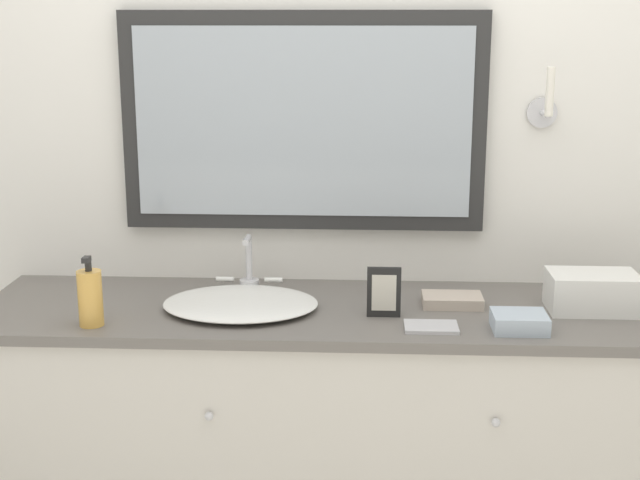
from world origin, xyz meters
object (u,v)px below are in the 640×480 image
(sink_basin, at_px, (241,302))
(soap_bottle, at_px, (90,297))
(picture_frame, at_px, (384,292))
(appliance_box, at_px, (593,292))

(sink_basin, bearing_deg, soap_bottle, -156.77)
(sink_basin, relative_size, picture_frame, 3.11)
(appliance_box, xyz_separation_m, picture_frame, (-0.59, -0.08, 0.02))
(picture_frame, bearing_deg, appliance_box, 8.03)
(sink_basin, relative_size, appliance_box, 1.78)
(soap_bottle, distance_m, appliance_box, 1.40)
(soap_bottle, relative_size, appliance_box, 0.78)
(sink_basin, bearing_deg, picture_frame, -7.39)
(sink_basin, xyz_separation_m, picture_frame, (0.41, -0.05, 0.05))
(appliance_box, relative_size, picture_frame, 1.74)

